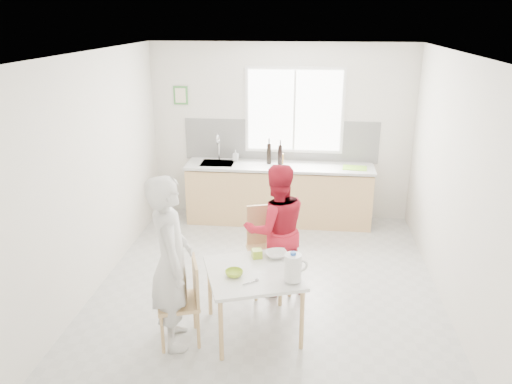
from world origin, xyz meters
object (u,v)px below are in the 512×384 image
chair_left (185,298)px  wine_bottle_b (280,155)px  bowl_white (276,254)px  milk_jug (293,267)px  person_red (276,230)px  person_white (171,263)px  wine_bottle_a (269,154)px  chair_far (268,245)px  bowl_green (234,273)px  dining_table (253,278)px

chair_left → wine_bottle_b: (0.72, 3.17, 0.59)m
bowl_white → milk_jug: (0.19, -0.50, 0.13)m
person_red → person_white: bearing=31.1°
chair_left → wine_bottle_a: wine_bottle_a is taller
chair_far → bowl_green: size_ratio=5.68×
person_white → milk_jug: (1.14, 0.09, -0.03)m
dining_table → wine_bottle_a: 3.00m
bowl_white → person_red: bearing=94.0°
person_red → bowl_white: 0.50m
bowl_green → bowl_white: size_ratio=0.78×
person_red → wine_bottle_a: person_red is taller
chair_left → dining_table: bearing=90.0°
dining_table → milk_jug: size_ratio=3.89×
chair_left → wine_bottle_b: wine_bottle_b is taller
dining_table → wine_bottle_b: size_ratio=3.75×
dining_table → milk_jug: milk_jug is taller
chair_left → chair_far: bearing=128.6°
chair_left → person_red: bearing=123.4°
chair_far → person_white: person_white is taller
person_white → bowl_green: 0.61m
person_red → wine_bottle_a: size_ratio=4.82×
person_red → wine_bottle_a: bearing=-101.7°
milk_jug → wine_bottle_b: 3.14m
chair_left → wine_bottle_b: bearing=148.4°
dining_table → chair_far: chair_far is taller
chair_far → chair_left: bearing=-141.4°
person_red → bowl_green: person_red is taller
wine_bottle_a → person_red: bearing=-82.9°
bowl_white → wine_bottle_a: (-0.30, 2.63, 0.37)m
dining_table → bowl_white: size_ratio=5.03×
milk_jug → wine_bottle_b: size_ratio=0.96×
chair_left → milk_jug: milk_jug is taller
person_white → chair_far: bearing=-54.1°
wine_bottle_a → wine_bottle_b: wine_bottle_a is taller
person_white → wine_bottle_b: 3.31m
person_white → bowl_green: (0.57, 0.14, -0.16)m
bowl_white → dining_table: bearing=-121.4°
dining_table → wine_bottle_b: 2.99m
person_red → wine_bottle_b: 2.14m
milk_jug → wine_bottle_b: (-0.32, 3.11, 0.23)m
bowl_green → wine_bottle_a: 3.09m
chair_left → bowl_green: (0.48, 0.11, 0.24)m
chair_left → bowl_green: 0.54m
person_white → wine_bottle_b: bearing=-33.2°
chair_left → person_white: 0.40m
dining_table → milk_jug: 0.49m
bowl_green → wine_bottle_b: 3.09m
chair_left → bowl_white: bearing=104.2°
person_red → milk_jug: 1.02m
chair_far → milk_jug: chair_far is taller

